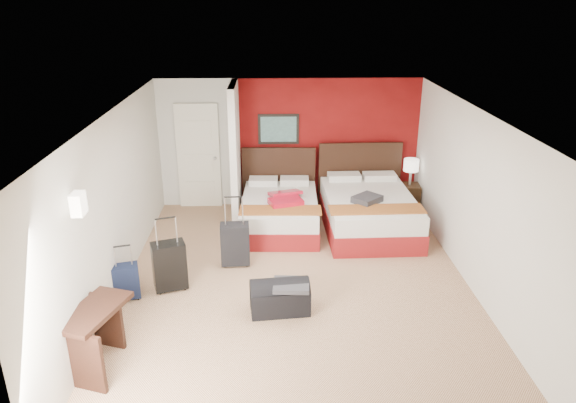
{
  "coord_description": "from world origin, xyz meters",
  "views": [
    {
      "loc": [
        -0.35,
        -6.78,
        3.96
      ],
      "look_at": [
        -0.1,
        0.8,
        1.0
      ],
      "focal_mm": 33.33,
      "sensor_mm": 36.0,
      "label": 1
    }
  ],
  "objects_px": {
    "red_suitcase_open": "(285,198)",
    "suitcase_black": "(170,267)",
    "nightstand": "(408,198)",
    "suitcase_navy": "(126,283)",
    "bed_left": "(280,213)",
    "table_lamp": "(411,172)",
    "duffel_bag": "(280,298)",
    "bed_right": "(369,213)",
    "suitcase_charcoal": "(235,246)",
    "desk": "(97,338)"
  },
  "relations": [
    {
      "from": "table_lamp",
      "to": "duffel_bag",
      "type": "relative_size",
      "value": 0.65
    },
    {
      "from": "nightstand",
      "to": "suitcase_navy",
      "type": "height_order",
      "value": "nightstand"
    },
    {
      "from": "red_suitcase_open",
      "to": "nightstand",
      "type": "height_order",
      "value": "red_suitcase_open"
    },
    {
      "from": "table_lamp",
      "to": "nightstand",
      "type": "bearing_deg",
      "value": 0.0
    },
    {
      "from": "red_suitcase_open",
      "to": "suitcase_black",
      "type": "xyz_separation_m",
      "value": [
        -1.7,
        -1.97,
        -0.28
      ]
    },
    {
      "from": "table_lamp",
      "to": "suitcase_charcoal",
      "type": "relative_size",
      "value": 0.78
    },
    {
      "from": "bed_right",
      "to": "red_suitcase_open",
      "type": "xyz_separation_m",
      "value": [
        -1.48,
        0.03,
        0.3
      ]
    },
    {
      "from": "suitcase_black",
      "to": "desk",
      "type": "xyz_separation_m",
      "value": [
        -0.51,
        -1.7,
        0.03
      ]
    },
    {
      "from": "desk",
      "to": "table_lamp",
      "type": "bearing_deg",
      "value": 62.92
    },
    {
      "from": "nightstand",
      "to": "table_lamp",
      "type": "bearing_deg",
      "value": 0.0
    },
    {
      "from": "nightstand",
      "to": "desk",
      "type": "bearing_deg",
      "value": -131.38
    },
    {
      "from": "table_lamp",
      "to": "desk",
      "type": "relative_size",
      "value": 0.56
    },
    {
      "from": "red_suitcase_open",
      "to": "table_lamp",
      "type": "xyz_separation_m",
      "value": [
        2.4,
        0.82,
        0.18
      ]
    },
    {
      "from": "red_suitcase_open",
      "to": "suitcase_black",
      "type": "bearing_deg",
      "value": -148.04
    },
    {
      "from": "table_lamp",
      "to": "suitcase_black",
      "type": "distance_m",
      "value": 4.98
    },
    {
      "from": "bed_left",
      "to": "red_suitcase_open",
      "type": "xyz_separation_m",
      "value": [
        0.1,
        -0.1,
        0.34
      ]
    },
    {
      "from": "suitcase_black",
      "to": "suitcase_navy",
      "type": "xyz_separation_m",
      "value": [
        -0.56,
        -0.25,
        -0.1
      ]
    },
    {
      "from": "bed_left",
      "to": "bed_right",
      "type": "relative_size",
      "value": 0.88
    },
    {
      "from": "suitcase_navy",
      "to": "nightstand",
      "type": "bearing_deg",
      "value": 17.92
    },
    {
      "from": "table_lamp",
      "to": "red_suitcase_open",
      "type": "bearing_deg",
      "value": -161.21
    },
    {
      "from": "table_lamp",
      "to": "suitcase_navy",
      "type": "relative_size",
      "value": 1.04
    },
    {
      "from": "bed_left",
      "to": "table_lamp",
      "type": "height_order",
      "value": "table_lamp"
    },
    {
      "from": "red_suitcase_open",
      "to": "suitcase_black",
      "type": "height_order",
      "value": "suitcase_black"
    },
    {
      "from": "suitcase_charcoal",
      "to": "bed_right",
      "type": "bearing_deg",
      "value": 25.09
    },
    {
      "from": "bed_right",
      "to": "duffel_bag",
      "type": "distance_m",
      "value": 3.05
    },
    {
      "from": "bed_left",
      "to": "duffel_bag",
      "type": "distance_m",
      "value": 2.7
    },
    {
      "from": "suitcase_black",
      "to": "suitcase_charcoal",
      "type": "relative_size",
      "value": 1.06
    },
    {
      "from": "bed_left",
      "to": "table_lamp",
      "type": "distance_m",
      "value": 2.65
    },
    {
      "from": "bed_left",
      "to": "suitcase_black",
      "type": "xyz_separation_m",
      "value": [
        -1.6,
        -2.07,
        0.06
      ]
    },
    {
      "from": "suitcase_navy",
      "to": "red_suitcase_open",
      "type": "bearing_deg",
      "value": 29.34
    },
    {
      "from": "suitcase_charcoal",
      "to": "duffel_bag",
      "type": "bearing_deg",
      "value": -66.82
    },
    {
      "from": "bed_left",
      "to": "nightstand",
      "type": "distance_m",
      "value": 2.6
    },
    {
      "from": "suitcase_black",
      "to": "suitcase_charcoal",
      "type": "bearing_deg",
      "value": 20.25
    },
    {
      "from": "bed_left",
      "to": "suitcase_black",
      "type": "height_order",
      "value": "suitcase_black"
    },
    {
      "from": "nightstand",
      "to": "suitcase_navy",
      "type": "distance_m",
      "value": 5.56
    },
    {
      "from": "suitcase_charcoal",
      "to": "suitcase_navy",
      "type": "height_order",
      "value": "suitcase_charcoal"
    },
    {
      "from": "nightstand",
      "to": "bed_right",
      "type": "bearing_deg",
      "value": -133.18
    },
    {
      "from": "suitcase_charcoal",
      "to": "desk",
      "type": "height_order",
      "value": "desk"
    },
    {
      "from": "suitcase_navy",
      "to": "suitcase_black",
      "type": "bearing_deg",
      "value": 8.9
    },
    {
      "from": "bed_left",
      "to": "table_lamp",
      "type": "xyz_separation_m",
      "value": [
        2.5,
        0.72,
        0.51
      ]
    },
    {
      "from": "table_lamp",
      "to": "suitcase_navy",
      "type": "xyz_separation_m",
      "value": [
        -4.65,
        -3.04,
        -0.56
      ]
    },
    {
      "from": "duffel_bag",
      "to": "suitcase_black",
      "type": "bearing_deg",
      "value": 151.95
    },
    {
      "from": "red_suitcase_open",
      "to": "suitcase_charcoal",
      "type": "relative_size",
      "value": 1.17
    },
    {
      "from": "bed_left",
      "to": "bed_right",
      "type": "height_order",
      "value": "bed_right"
    },
    {
      "from": "bed_right",
      "to": "duffel_bag",
      "type": "relative_size",
      "value": 2.83
    },
    {
      "from": "suitcase_navy",
      "to": "desk",
      "type": "height_order",
      "value": "desk"
    },
    {
      "from": "suitcase_black",
      "to": "nightstand",
      "type": "bearing_deg",
      "value": 15.56
    },
    {
      "from": "suitcase_charcoal",
      "to": "suitcase_navy",
      "type": "bearing_deg",
      "value": -149.39
    },
    {
      "from": "bed_left",
      "to": "suitcase_black",
      "type": "relative_size",
      "value": 2.79
    },
    {
      "from": "duffel_bag",
      "to": "suitcase_charcoal",
      "type": "bearing_deg",
      "value": 110.41
    }
  ]
}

